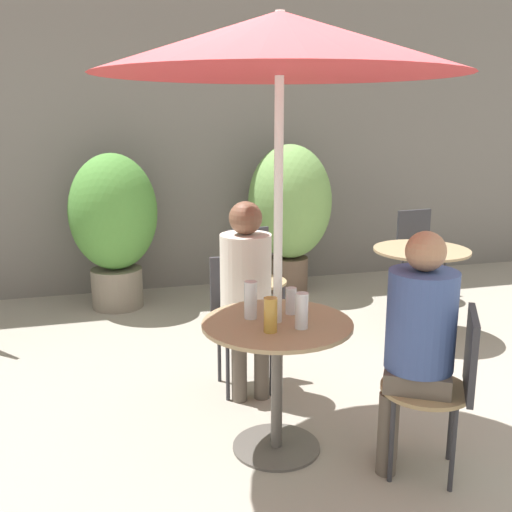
{
  "coord_description": "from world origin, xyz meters",
  "views": [
    {
      "loc": [
        -1.01,
        -2.56,
        1.73
      ],
      "look_at": [
        -0.14,
        0.56,
        0.96
      ],
      "focal_mm": 42.0,
      "sensor_mm": 36.0,
      "label": 1
    }
  ],
  "objects_px": {
    "bistro_chair_4": "(419,245)",
    "potted_plant_0": "(114,220)",
    "seated_person_0": "(417,333)",
    "beer_glass_3": "(251,300)",
    "cafe_table_near": "(277,356)",
    "bistro_chair_1": "(241,309)",
    "beer_glass_1": "(302,311)",
    "beer_glass_0": "(270,315)",
    "potted_plant_1": "(290,207)",
    "beer_glass_2": "(291,301)",
    "bistro_chair_0": "(446,377)",
    "seated_person_1": "(246,282)",
    "cafe_table_far": "(420,273)",
    "bistro_chair_3": "(254,270)",
    "umbrella": "(280,44)"
  },
  "relations": [
    {
      "from": "bistro_chair_0",
      "to": "seated_person_1",
      "type": "bearing_deg",
      "value": -116.84
    },
    {
      "from": "beer_glass_3",
      "to": "bistro_chair_0",
      "type": "bearing_deg",
      "value": -32.53
    },
    {
      "from": "beer_glass_1",
      "to": "beer_glass_3",
      "type": "relative_size",
      "value": 0.92
    },
    {
      "from": "bistro_chair_1",
      "to": "bistro_chair_3",
      "type": "distance_m",
      "value": 0.97
    },
    {
      "from": "bistro_chair_4",
      "to": "potted_plant_1",
      "type": "bearing_deg",
      "value": 151.65
    },
    {
      "from": "bistro_chair_1",
      "to": "beer_glass_1",
      "type": "xyz_separation_m",
      "value": [
        0.06,
        -0.95,
        0.29
      ]
    },
    {
      "from": "beer_glass_2",
      "to": "beer_glass_3",
      "type": "xyz_separation_m",
      "value": [
        -0.22,
        -0.01,
        0.03
      ]
    },
    {
      "from": "seated_person_1",
      "to": "beer_glass_3",
      "type": "distance_m",
      "value": 0.61
    },
    {
      "from": "bistro_chair_4",
      "to": "cafe_table_far",
      "type": "bearing_deg",
      "value": -125.63
    },
    {
      "from": "bistro_chair_4",
      "to": "beer_glass_2",
      "type": "xyz_separation_m",
      "value": [
        -2.02,
        -2.13,
        0.27
      ]
    },
    {
      "from": "bistro_chair_0",
      "to": "seated_person_1",
      "type": "height_order",
      "value": "seated_person_1"
    },
    {
      "from": "potted_plant_1",
      "to": "beer_glass_1",
      "type": "bearing_deg",
      "value": -107.63
    },
    {
      "from": "beer_glass_3",
      "to": "potted_plant_0",
      "type": "xyz_separation_m",
      "value": [
        -0.57,
        2.59,
        0.0
      ]
    },
    {
      "from": "seated_person_0",
      "to": "beer_glass_3",
      "type": "bearing_deg",
      "value": -91.25
    },
    {
      "from": "seated_person_0",
      "to": "beer_glass_2",
      "type": "xyz_separation_m",
      "value": [
        -0.48,
        0.46,
        0.06
      ]
    },
    {
      "from": "bistro_chair_0",
      "to": "bistro_chair_4",
      "type": "height_order",
      "value": "same"
    },
    {
      "from": "bistro_chair_0",
      "to": "potted_plant_1",
      "type": "height_order",
      "value": "potted_plant_1"
    },
    {
      "from": "cafe_table_near",
      "to": "bistro_chair_1",
      "type": "xyz_separation_m",
      "value": [
        0.02,
        0.83,
        -0.01
      ]
    },
    {
      "from": "cafe_table_near",
      "to": "bistro_chair_0",
      "type": "bearing_deg",
      "value": -31.46
    },
    {
      "from": "bistro_chair_1",
      "to": "bistro_chair_3",
      "type": "xyz_separation_m",
      "value": [
        0.34,
        0.91,
        0.0
      ]
    },
    {
      "from": "beer_glass_3",
      "to": "umbrella",
      "type": "xyz_separation_m",
      "value": [
        0.11,
        -0.09,
        1.23
      ]
    },
    {
      "from": "beer_glass_0",
      "to": "beer_glass_2",
      "type": "height_order",
      "value": "beer_glass_0"
    },
    {
      "from": "cafe_table_near",
      "to": "seated_person_0",
      "type": "xyz_separation_m",
      "value": [
        0.58,
        -0.36,
        0.2
      ]
    },
    {
      "from": "bistro_chair_0",
      "to": "beer_glass_3",
      "type": "relative_size",
      "value": 4.29
    },
    {
      "from": "potted_plant_0",
      "to": "umbrella",
      "type": "bearing_deg",
      "value": -75.75
    },
    {
      "from": "cafe_table_near",
      "to": "beer_glass_0",
      "type": "relative_size",
      "value": 4.49
    },
    {
      "from": "cafe_table_near",
      "to": "bistro_chair_1",
      "type": "bearing_deg",
      "value": 88.54
    },
    {
      "from": "potted_plant_1",
      "to": "potted_plant_0",
      "type": "bearing_deg",
      "value": -179.11
    },
    {
      "from": "cafe_table_far",
      "to": "potted_plant_1",
      "type": "height_order",
      "value": "potted_plant_1"
    },
    {
      "from": "cafe_table_near",
      "to": "seated_person_0",
      "type": "relative_size",
      "value": 0.63
    },
    {
      "from": "bistro_chair_1",
      "to": "beer_glass_0",
      "type": "height_order",
      "value": "beer_glass_0"
    },
    {
      "from": "bistro_chair_0",
      "to": "beer_glass_3",
      "type": "distance_m",
      "value": 1.02
    },
    {
      "from": "beer_glass_0",
      "to": "beer_glass_1",
      "type": "bearing_deg",
      "value": 2.52
    },
    {
      "from": "bistro_chair_3",
      "to": "potted_plant_1",
      "type": "height_order",
      "value": "potted_plant_1"
    },
    {
      "from": "cafe_table_near",
      "to": "beer_glass_0",
      "type": "height_order",
      "value": "beer_glass_0"
    },
    {
      "from": "beer_glass_0",
      "to": "cafe_table_near",
      "type": "bearing_deg",
      "value": 59.26
    },
    {
      "from": "beer_glass_2",
      "to": "cafe_table_far",
      "type": "bearing_deg",
      "value": 38.87
    },
    {
      "from": "cafe_table_near",
      "to": "beer_glass_3",
      "type": "height_order",
      "value": "beer_glass_3"
    },
    {
      "from": "beer_glass_0",
      "to": "potted_plant_0",
      "type": "xyz_separation_m",
      "value": [
        -0.61,
        2.81,
        0.01
      ]
    },
    {
      "from": "bistro_chair_3",
      "to": "beer_glass_1",
      "type": "relative_size",
      "value": 4.65
    },
    {
      "from": "bistro_chair_4",
      "to": "potted_plant_0",
      "type": "xyz_separation_m",
      "value": [
        -2.81,
        0.45,
        0.3
      ]
    },
    {
      "from": "bistro_chair_1",
      "to": "bistro_chair_4",
      "type": "xyz_separation_m",
      "value": [
        2.11,
        1.4,
        0.0
      ]
    },
    {
      "from": "beer_glass_2",
      "to": "potted_plant_1",
      "type": "distance_m",
      "value": 2.75
    },
    {
      "from": "bistro_chair_4",
      "to": "beer_glass_0",
      "type": "distance_m",
      "value": 3.24
    },
    {
      "from": "cafe_table_near",
      "to": "cafe_table_far",
      "type": "xyz_separation_m",
      "value": [
        1.59,
        1.29,
        -0.01
      ]
    },
    {
      "from": "cafe_table_far",
      "to": "potted_plant_0",
      "type": "distance_m",
      "value": 2.68
    },
    {
      "from": "bistro_chair_3",
      "to": "beer_glass_3",
      "type": "distance_m",
      "value": 1.74
    },
    {
      "from": "beer_glass_1",
      "to": "beer_glass_3",
      "type": "xyz_separation_m",
      "value": [
        -0.2,
        0.21,
        0.01
      ]
    },
    {
      "from": "bistro_chair_4",
      "to": "beer_glass_3",
      "type": "relative_size",
      "value": 4.29
    },
    {
      "from": "bistro_chair_1",
      "to": "potted_plant_1",
      "type": "distance_m",
      "value": 2.14
    }
  ]
}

